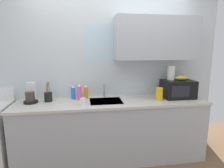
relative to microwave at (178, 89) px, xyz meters
The scene contains 13 objects.
kitchen_wall_assembly 0.98m from the microwave, 163.83° to the left, with size 3.50×0.42×2.50m.
counter_unit 1.18m from the microwave, behind, with size 2.73×0.63×0.90m.
sink_faucet 1.13m from the microwave, behind, with size 0.03×0.03×0.21m, color #B2B5BA.
microwave is the anchor object (origin of this frame).
banana_bunch 0.18m from the microwave, ahead, with size 0.20×0.11×0.07m, color gold.
paper_towel_roll 0.27m from the microwave, 152.62° to the left, with size 0.11×0.11×0.22m, color white.
coffee_maker 2.16m from the microwave, behind, with size 0.19×0.21×0.28m.
dish_soap_bottle_orange 1.40m from the microwave, behind, with size 0.06×0.06×0.21m.
dish_soap_bottle_pink 1.49m from the microwave, behind, with size 0.06×0.06×0.24m.
dish_soap_bottle_blue 1.59m from the microwave, behind, with size 0.06×0.06×0.21m.
cereal_canister 0.36m from the microwave, 163.83° to the right, with size 0.10×0.10×0.19m, color gold.
mug_white 1.45m from the microwave, behind, with size 0.08×0.08×0.10m, color white.
utensil_crock 1.93m from the microwave, behind, with size 0.11×0.11×0.29m.
Camera 1 is at (-0.39, -2.53, 1.64)m, focal length 29.62 mm.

